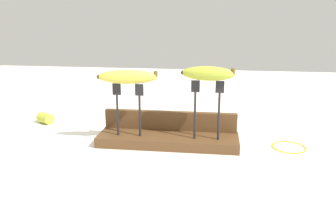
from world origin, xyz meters
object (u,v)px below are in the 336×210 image
(fork_stand_left, at_px, (128,105))
(fork_stand_right, at_px, (207,105))
(banana_raised_left, at_px, (128,77))
(banana_chunk_near, at_px, (45,118))
(wire_coil, at_px, (289,147))
(fork_fallen_near, at_px, (211,129))
(banana_raised_right, at_px, (208,73))

(fork_stand_left, bearing_deg, fork_stand_right, 0.00)
(fork_stand_right, xyz_separation_m, banana_raised_left, (-0.25, -0.00, 0.08))
(banana_raised_left, height_order, banana_chunk_near, banana_raised_left)
(banana_chunk_near, relative_size, wire_coil, 0.65)
(fork_stand_left, xyz_separation_m, fork_stand_right, (0.25, 0.00, 0.01))
(fork_fallen_near, relative_size, banana_chunk_near, 2.55)
(banana_chunk_near, bearing_deg, fork_stand_right, -16.07)
(fork_stand_right, distance_m, wire_coil, 0.30)
(banana_raised_left, height_order, banana_raised_right, banana_raised_right)
(fork_stand_left, distance_m, wire_coil, 0.52)
(banana_raised_left, height_order, wire_coil, banana_raised_left)
(banana_raised_left, distance_m, wire_coil, 0.55)
(fork_stand_right, relative_size, banana_raised_right, 1.13)
(banana_raised_left, relative_size, fork_fallen_near, 1.06)
(fork_stand_right, relative_size, banana_chunk_near, 2.65)
(fork_stand_right, bearing_deg, fork_fallen_near, 86.18)
(fork_stand_left, xyz_separation_m, banana_chunk_near, (-0.37, 0.18, -0.11))
(fork_stand_left, relative_size, fork_stand_right, 0.91)
(fork_stand_left, distance_m, fork_stand_right, 0.25)
(fork_fallen_near, xyz_separation_m, banana_chunk_near, (-0.63, -0.01, 0.02))
(wire_coil, bearing_deg, fork_fallen_near, 150.12)
(banana_raised_right, xyz_separation_m, wire_coil, (0.26, 0.04, -0.24))
(fork_stand_left, bearing_deg, banana_raised_right, 0.00)
(fork_stand_left, height_order, banana_raised_right, banana_raised_right)
(banana_raised_left, bearing_deg, wire_coil, 4.77)
(banana_raised_right, height_order, fork_fallen_near, banana_raised_right)
(fork_stand_right, relative_size, wire_coil, 1.73)
(fork_stand_right, xyz_separation_m, banana_raised_right, (-0.00, 0.00, 0.10))
(banana_raised_right, distance_m, wire_coil, 0.35)
(fork_stand_left, relative_size, banana_raised_left, 0.89)
(banana_raised_right, relative_size, banana_chunk_near, 2.33)
(banana_raised_left, distance_m, fork_fallen_near, 0.39)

